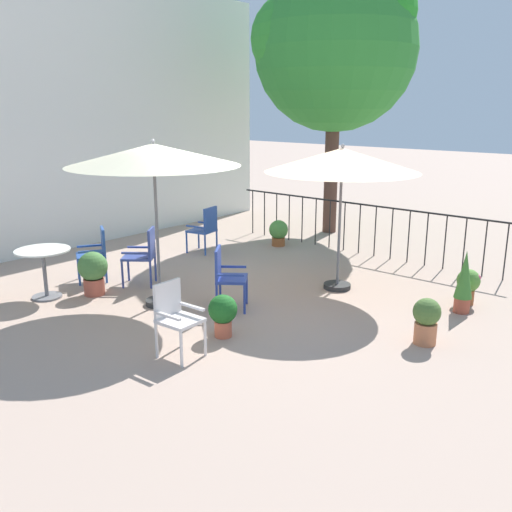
# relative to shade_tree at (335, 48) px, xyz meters

# --- Properties ---
(ground_plane) EXTENTS (60.00, 60.00, 0.00)m
(ground_plane) POSITION_rel_shade_tree_xyz_m (-4.89, -1.58, -4.10)
(ground_plane) COLOR tan
(villa_facade) EXTENTS (11.44, 0.30, 5.45)m
(villa_facade) POSITION_rel_shade_tree_xyz_m (-4.89, 3.36, -1.38)
(villa_facade) COLOR white
(villa_facade) RESTS_ON ground
(terrace_railing) EXTENTS (0.03, 6.01, 1.01)m
(terrace_railing) POSITION_rel_shade_tree_xyz_m (-1.33, -1.58, -3.42)
(terrace_railing) COLOR black
(terrace_railing) RESTS_ON ground
(shade_tree) EXTENTS (3.74, 3.56, 5.87)m
(shade_tree) POSITION_rel_shade_tree_xyz_m (0.00, 0.00, 0.00)
(shade_tree) COLOR brown
(shade_tree) RESTS_ON ground
(patio_umbrella_0) EXTENTS (2.46, 2.46, 2.45)m
(patio_umbrella_0) POSITION_rel_shade_tree_xyz_m (-5.93, -0.87, -1.89)
(patio_umbrella_0) COLOR #2D2D2D
(patio_umbrella_0) RESTS_ON ground
(patio_umbrella_1) EXTENTS (2.42, 2.42, 2.33)m
(patio_umbrella_1) POSITION_rel_shade_tree_xyz_m (-3.55, -2.48, -2.03)
(patio_umbrella_1) COLOR #2D2D2D
(patio_umbrella_1) RESTS_ON ground
(cafe_table_0) EXTENTS (0.82, 0.82, 0.77)m
(cafe_table_0) POSITION_rel_shade_tree_xyz_m (-6.87, 0.72, -3.56)
(cafe_table_0) COLOR silver
(cafe_table_0) RESTS_ON ground
(patio_chair_0) EXTENTS (0.64, 0.66, 0.96)m
(patio_chair_0) POSITION_rel_shade_tree_xyz_m (-5.46, 0.08, -3.55)
(patio_chair_0) COLOR #374898
(patio_chair_0) RESTS_ON ground
(patio_chair_1) EXTENTS (0.55, 0.57, 0.94)m
(patio_chair_1) POSITION_rel_shade_tree_xyz_m (-3.31, 0.81, -3.57)
(patio_chair_1) COLOR #264B9E
(patio_chair_1) RESTS_ON ground
(patio_chair_2) EXTENTS (0.62, 0.61, 0.91)m
(patio_chair_2) POSITION_rel_shade_tree_xyz_m (-5.83, 0.88, -3.58)
(patio_chair_2) COLOR #274FA1
(patio_chair_2) RESTS_ON ground
(patio_chair_3) EXTENTS (0.64, 0.63, 0.92)m
(patio_chair_3) POSITION_rel_shade_tree_xyz_m (-5.40, -1.74, -3.57)
(patio_chair_3) COLOR #2D439E
(patio_chair_3) RESTS_ON ground
(patio_chair_4) EXTENTS (0.45, 0.47, 0.90)m
(patio_chair_4) POSITION_rel_shade_tree_xyz_m (-6.95, -2.38, -3.58)
(patio_chair_4) COLOR silver
(patio_chair_4) RESTS_ON ground
(potted_plant_0) EXTENTS (0.46, 0.46, 0.70)m
(potted_plant_0) POSITION_rel_shade_tree_xyz_m (-6.30, 0.28, -3.71)
(potted_plant_0) COLOR #B0523F
(potted_plant_0) RESTS_ON ground
(potted_plant_1) EXTENTS (0.40, 0.40, 0.55)m
(potted_plant_1) POSITION_rel_shade_tree_xyz_m (-1.91, 0.03, -3.80)
(potted_plant_1) COLOR brown
(potted_plant_1) RESTS_ON ground
(potted_plant_3) EXTENTS (0.26, 0.26, 0.92)m
(potted_plant_3) POSITION_rel_shade_tree_xyz_m (-3.31, -4.44, -3.62)
(potted_plant_3) COLOR #A64C38
(potted_plant_3) RESTS_ON ground
(potted_plant_4) EXTENTS (0.34, 0.34, 0.54)m
(potted_plant_4) POSITION_rel_shade_tree_xyz_m (-2.92, -4.37, -3.77)
(potted_plant_4) COLOR brown
(potted_plant_4) RESTS_ON ground
(potted_plant_5) EXTENTS (0.38, 0.38, 0.56)m
(potted_plant_5) POSITION_rel_shade_tree_xyz_m (-6.18, -2.42, -3.77)
(potted_plant_5) COLOR #CE6345
(potted_plant_5) RESTS_ON ground
(potted_plant_6) EXTENTS (0.35, 0.35, 0.60)m
(potted_plant_6) POSITION_rel_shade_tree_xyz_m (-4.71, -4.51, -3.77)
(potted_plant_6) COLOR #C2734B
(potted_plant_6) RESTS_ON ground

